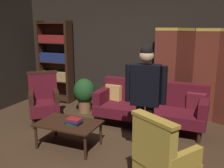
% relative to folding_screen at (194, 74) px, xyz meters
% --- Properties ---
extents(ground_plane, '(10.00, 10.00, 0.00)m').
position_rel_folding_screen_xyz_m(ground_plane, '(-1.25, -2.14, -0.99)').
color(ground_plane, '#3D2819').
extents(back_wall, '(7.20, 0.10, 2.80)m').
position_rel_folding_screen_xyz_m(back_wall, '(-1.25, 0.31, 0.41)').
color(back_wall, black).
rests_on(back_wall, ground_plane).
extents(folding_screen, '(1.69, 0.35, 1.90)m').
position_rel_folding_screen_xyz_m(folding_screen, '(0.00, 0.00, 0.00)').
color(folding_screen, '#5B2319').
rests_on(folding_screen, ground_plane).
extents(bookshelf, '(0.90, 0.32, 2.05)m').
position_rel_folding_screen_xyz_m(bookshelf, '(-3.40, 0.06, 0.07)').
color(bookshelf, black).
rests_on(bookshelf, ground_plane).
extents(velvet_couch, '(2.12, 0.78, 0.88)m').
position_rel_folding_screen_xyz_m(velvet_couch, '(-0.70, -0.68, -0.53)').
color(velvet_couch, black).
rests_on(velvet_couch, ground_plane).
extents(coffee_table, '(1.00, 0.64, 0.42)m').
position_rel_folding_screen_xyz_m(coffee_table, '(-1.72, -2.06, -0.61)').
color(coffee_table, black).
rests_on(coffee_table, ground_plane).
extents(armchair_gilt_accent, '(0.80, 0.80, 1.04)m').
position_rel_folding_screen_xyz_m(armchair_gilt_accent, '(-0.03, -2.76, -0.50)').
color(armchair_gilt_accent, '#B78E33').
rests_on(armchair_gilt_accent, ground_plane).
extents(armchair_wing_left, '(0.81, 0.81, 1.04)m').
position_rel_folding_screen_xyz_m(armchair_wing_left, '(-2.74, -1.34, -0.50)').
color(armchair_wing_left, black).
rests_on(armchair_wing_left, ground_plane).
extents(standing_figure, '(0.59, 0.25, 1.70)m').
position_rel_folding_screen_xyz_m(standing_figure, '(-0.47, -1.97, 0.04)').
color(standing_figure, black).
rests_on(standing_figure, ground_plane).
extents(potted_plant, '(0.49, 0.49, 0.78)m').
position_rel_folding_screen_xyz_m(potted_plant, '(-2.31, -0.45, -0.54)').
color(potted_plant, brown).
rests_on(potted_plant, ground_plane).
extents(book_green_cloth, '(0.19, 0.16, 0.03)m').
position_rel_folding_screen_xyz_m(book_green_cloth, '(-1.61, -2.06, -0.55)').
color(book_green_cloth, '#1E4C28').
rests_on(book_green_cloth, coffee_table).
extents(book_navy_cloth, '(0.25, 0.19, 0.04)m').
position_rel_folding_screen_xyz_m(book_navy_cloth, '(-1.61, -2.06, -0.52)').
color(book_navy_cloth, navy).
rests_on(book_navy_cloth, book_green_cloth).
extents(book_red_leather, '(0.25, 0.18, 0.02)m').
position_rel_folding_screen_xyz_m(book_red_leather, '(-1.61, -2.06, -0.49)').
color(book_red_leather, maroon).
rests_on(book_red_leather, book_navy_cloth).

